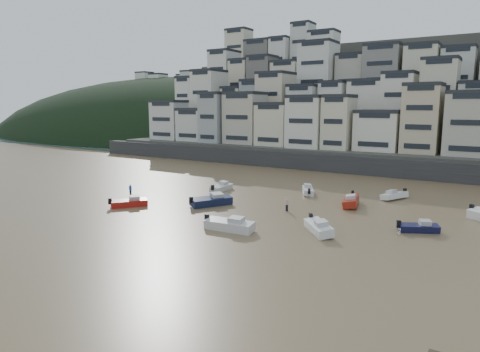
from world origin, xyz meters
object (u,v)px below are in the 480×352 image
Objects in this scene: boat_j at (129,201)px; boat_c at (211,199)px; boat_a at (229,223)px; boat_e at (351,200)px; boat_h at (308,189)px; boat_b at (319,226)px; boat_f at (221,186)px; person_pink at (287,204)px; boat_d at (419,226)px; boat_i at (394,195)px; person_blue at (130,190)px.

boat_c is at bearing -17.07° from boat_j.
boat_a is 1.00× the size of boat_e.
boat_a is 1.20× the size of boat_h.
boat_b is 14.14m from boat_e.
boat_j is at bearing -70.11° from boat_e.
boat_c is 10.11m from boat_f.
boat_h is 2.90× the size of person_pink.
boat_d is at bearing 83.00° from boat_b.
boat_c is at bearing -144.35° from boat_b.
boat_e is at bearing -4.71° from boat_i.
boat_a reaches higher than boat_b.
person_blue reaches higher than boat_e.
boat_e is 1.21× the size of boat_i.
boat_a is 9.52m from boat_b.
boat_a is at bearing -105.77° from boat_c.
boat_b is at bearing -9.31° from boat_e.
boat_d is 31.29m from boat_f.
boat_j is (-25.90, -2.33, -0.06)m from boat_b.
boat_d is at bearing -38.85° from boat_j.
boat_h is (-18.03, 12.16, 0.08)m from boat_d.
boat_i is (19.96, 17.31, -0.17)m from boat_c.
boat_b reaches higher than boat_h.
person_blue is 24.24m from person_pink.
boat_b is 1.13× the size of boat_i.
boat_h is at bearing 35.35° from person_blue.
boat_c is at bearing -71.17° from boat_e.
boat_e is 1.20× the size of boat_h.
boat_h is (7.88, 14.22, -0.16)m from boat_c.
person_blue is at bearing 97.79° from boat_h.
boat_d is 0.87× the size of boat_f.
boat_e is at bearing -28.95° from boat_c.
boat_c reaches higher than boat_i.
boat_h is at bearing -0.37° from boat_c.
person_pink is (23.89, 4.11, 0.00)m from person_blue.
boat_d is 16.03m from person_pink.
boat_d is 2.58× the size of person_blue.
boat_d is (25.91, 2.05, -0.24)m from boat_c.
boat_b is 1.25× the size of boat_d.
boat_b is 9.82m from person_pink.
boat_c is at bearing 5.29° from person_blue.
person_pink is at bearing -53.11° from boat_e.
boat_b is 0.93× the size of boat_e.
boat_f is at bearing 85.13° from boat_h.
boat_f is at bearing -162.17° from boat_b.
boat_e is at bearing -18.90° from boat_j.
boat_f is at bearing 122.05° from boat_a.
person_blue reaches higher than boat_a.
boat_c is 10.29m from person_pink.
boat_c is at bearing -164.12° from person_pink.
boat_d is 0.74× the size of boat_e.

